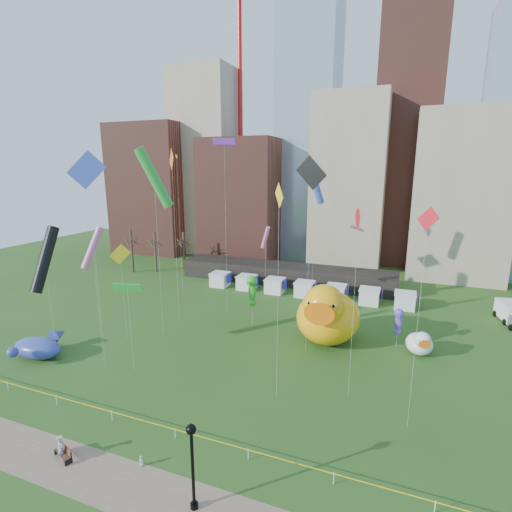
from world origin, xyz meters
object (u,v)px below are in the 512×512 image
at_px(park_bench, 64,452).
at_px(toddler, 141,461).
at_px(whale_inflatable, 39,347).
at_px(woman, 60,449).
at_px(big_duck, 327,315).
at_px(box_truck, 511,313).
at_px(seahorse_purple, 398,320).
at_px(lamppost, 192,457).
at_px(seahorse_green, 252,288).
at_px(small_duck, 420,343).

height_order(park_bench, toddler, park_bench).
height_order(whale_inflatable, park_bench, whale_inflatable).
relative_size(whale_inflatable, woman, 4.45).
relative_size(big_duck, park_bench, 5.52).
bearing_deg(park_bench, box_truck, 68.07).
relative_size(park_bench, woman, 1.10).
bearing_deg(box_truck, park_bench, -141.94).
bearing_deg(toddler, seahorse_purple, 72.79).
bearing_deg(lamppost, park_bench, 178.56).
relative_size(seahorse_purple, toddler, 5.92).
height_order(park_bench, box_truck, box_truck).
xyz_separation_m(seahorse_purple, lamppost, (-10.81, -27.33, 0.31)).
bearing_deg(seahorse_green, box_truck, 27.99).
bearing_deg(seahorse_green, whale_inflatable, -133.57).
xyz_separation_m(box_truck, toddler, (-29.83, -38.62, -0.88)).
distance_m(seahorse_purple, park_bench, 34.66).
xyz_separation_m(big_duck, woman, (-13.89, -25.13, -2.70)).
xyz_separation_m(seahorse_purple, box_truck, (13.93, 12.92, -2.00)).
bearing_deg(park_bench, big_duck, 80.75).
bearing_deg(big_duck, toddler, -108.50).
xyz_separation_m(big_duck, park_bench, (-13.76, -24.98, -3.06)).
xyz_separation_m(small_duck, park_bench, (-23.86, -25.85, -0.88)).
xyz_separation_m(park_bench, woman, (-0.13, -0.15, 0.36)).
relative_size(box_truck, woman, 3.75).
relative_size(big_duck, woman, 6.04).
height_order(small_duck, box_truck, small_duck).
relative_size(small_duck, seahorse_green, 0.62).
relative_size(whale_inflatable, box_truck, 1.19).
bearing_deg(small_duck, seahorse_green, 165.93).
height_order(lamppost, box_truck, lamppost).
xyz_separation_m(small_duck, toddler, (-18.29, -24.49, -0.96)).
relative_size(woman, toddler, 2.13).
bearing_deg(box_truck, toddler, -138.10).
distance_m(small_duck, woman, 35.38).
relative_size(whale_inflatable, toddler, 9.48).
distance_m(small_duck, toddler, 30.58).
bearing_deg(park_bench, whale_inflatable, 164.25).
relative_size(small_duck, whale_inflatable, 0.56).
bearing_deg(small_duck, seahorse_purple, 141.49).
relative_size(seahorse_purple, lamppost, 0.78).
xyz_separation_m(seahorse_purple, woman, (-21.60, -27.21, -2.44)).
xyz_separation_m(big_duck, seahorse_green, (-10.02, 1.69, 1.49)).
bearing_deg(woman, big_duck, 71.71).
xyz_separation_m(seahorse_green, whale_inflatable, (-18.50, -16.21, -3.89)).
relative_size(big_duck, lamppost, 1.70).
distance_m(lamppost, toddler, 6.23).
distance_m(small_duck, box_truck, 18.24).
bearing_deg(park_bench, toddler, 33.33).
xyz_separation_m(box_truck, woman, (-35.53, -40.13, -0.44)).
height_order(seahorse_green, woman, seahorse_green).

